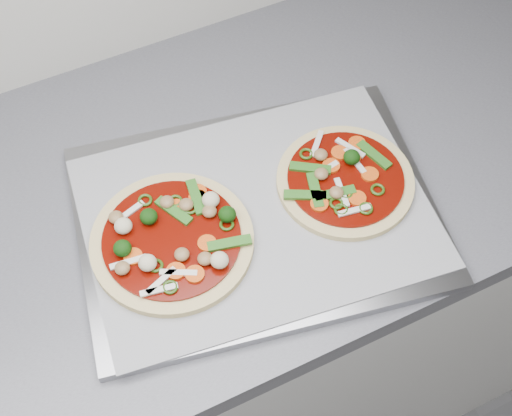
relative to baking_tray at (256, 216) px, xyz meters
name	(u,v)px	position (x,y,z in m)	size (l,w,h in m)	color
base_cabinet	(91,378)	(-0.31, 0.08, -0.48)	(3.60, 0.60, 0.86)	silver
countertop	(28,262)	(-0.31, 0.08, -0.03)	(3.60, 0.60, 0.04)	slate
baking_tray	(256,216)	(0.00, 0.00, 0.00)	(0.48, 0.36, 0.02)	gray
parchment	(256,212)	(0.00, 0.00, 0.01)	(0.46, 0.34, 0.00)	#96969B
pizza_left	(172,239)	(-0.12, 0.00, 0.02)	(0.27, 0.27, 0.04)	tan
pizza_right	(344,180)	(0.13, -0.01, 0.02)	(0.25, 0.25, 0.03)	tan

